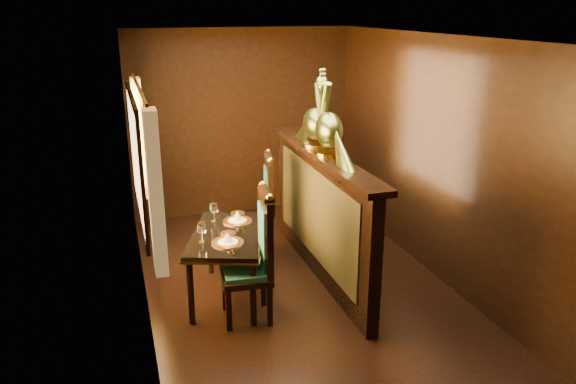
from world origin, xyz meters
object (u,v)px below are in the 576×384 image
chair_left (258,252)px  chair_right (263,206)px  peacock_left (329,114)px  peacock_right (315,110)px  dining_table (228,239)px

chair_left → chair_right: bearing=79.0°
peacock_left → peacock_right: bearing=90.0°
chair_left → peacock_right: (0.84, 0.85, 1.10)m
chair_left → chair_right: size_ratio=1.00×
chair_right → peacock_right: size_ratio=1.60×
peacock_right → dining_table: bearing=-158.7°
dining_table → chair_right: size_ratio=1.05×
peacock_left → dining_table: bearing=-178.9°
chair_left → peacock_left: peacock_left is taller
chair_right → peacock_right: bearing=-20.5°
chair_left → peacock_right: size_ratio=1.61×
dining_table → peacock_right: (1.03, 0.40, 1.14)m
chair_left → chair_right: 1.22m
chair_right → dining_table: bearing=-115.4°
dining_table → peacock_left: peacock_left is taller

